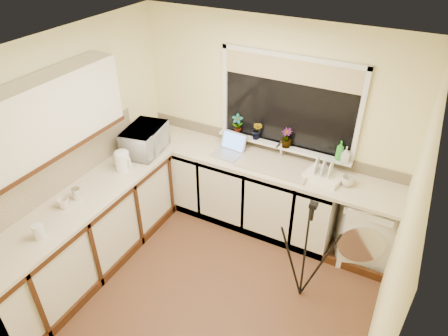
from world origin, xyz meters
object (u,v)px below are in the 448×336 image
at_px(tripod, 306,252).
at_px(cup_left, 63,203).
at_px(laptop, 230,148).
at_px(soap_bottle_green, 340,151).
at_px(washing_machine, 367,226).
at_px(kettle, 123,161).
at_px(soap_bottle_clear, 346,155).
at_px(plant_c, 286,138).
at_px(microwave, 145,140).
at_px(cup_back, 347,181).
at_px(plant_a, 237,124).
at_px(dish_rack, 324,176).
at_px(glass_jug, 39,231).
at_px(steel_jar, 76,194).
at_px(plant_b, 257,130).

bearing_deg(tripod, cup_left, -146.71).
bearing_deg(laptop, soap_bottle_green, 15.25).
relative_size(washing_machine, kettle, 3.86).
height_order(kettle, soap_bottle_clear, soap_bottle_clear).
relative_size(plant_c, cup_left, 2.06).
bearing_deg(kettle, laptop, 44.13).
distance_m(kettle, microwave, 0.44).
height_order(washing_machine, cup_back, cup_back).
xyz_separation_m(washing_machine, plant_a, (-1.69, 0.18, 0.76)).
height_order(washing_machine, dish_rack, dish_rack).
height_order(plant_a, soap_bottle_clear, plant_a).
xyz_separation_m(plant_c, soap_bottle_clear, (0.67, -0.01, -0.02)).
height_order(kettle, glass_jug, kettle).
bearing_deg(microwave, plant_c, -77.58).
bearing_deg(steel_jar, soap_bottle_green, 37.94).
height_order(microwave, plant_a, plant_a).
relative_size(kettle, soap_bottle_clear, 1.17).
bearing_deg(soap_bottle_clear, washing_machine, -20.98).
xyz_separation_m(washing_machine, plant_c, (-1.07, 0.16, 0.75)).
distance_m(plant_b, soap_bottle_green, 0.97).
bearing_deg(cup_left, kettle, 84.15).
height_order(tripod, plant_a, plant_a).
bearing_deg(soap_bottle_clear, cup_back, -63.76).
distance_m(steel_jar, cup_left, 0.17).
relative_size(kettle, cup_back, 1.59).
relative_size(kettle, plant_c, 0.93).
bearing_deg(cup_left, plant_a, 62.95).
distance_m(microwave, plant_b, 1.32).
distance_m(plant_c, soap_bottle_clear, 0.67).
relative_size(kettle, plant_a, 0.84).
height_order(washing_machine, plant_a, plant_a).
bearing_deg(soap_bottle_clear, plant_a, 178.71).
bearing_deg(soap_bottle_clear, steel_jar, -143.22).
bearing_deg(soap_bottle_green, plant_c, -179.19).
height_order(washing_machine, tripod, tripod).
height_order(plant_b, soap_bottle_clear, plant_b).
relative_size(washing_machine, plant_a, 3.26).
xyz_separation_m(plant_b, cup_back, (1.14, -0.22, -0.21)).
relative_size(washing_machine, steel_jar, 6.95).
relative_size(microwave, cup_back, 4.20).
relative_size(dish_rack, plant_a, 1.51).
relative_size(laptop, plant_a, 1.39).
xyz_separation_m(kettle, cup_back, (2.28, 0.85, -0.05)).
xyz_separation_m(plant_a, soap_bottle_green, (1.23, -0.01, -0.01)).
distance_m(laptop, soap_bottle_clear, 1.32).
xyz_separation_m(laptop, cup_back, (1.39, -0.01, -0.01)).
xyz_separation_m(plant_b, plant_c, (0.36, -0.01, -0.00)).
xyz_separation_m(washing_machine, kettle, (-2.57, -0.90, 0.59)).
bearing_deg(soap_bottle_clear, glass_jug, -133.28).
xyz_separation_m(plant_c, soap_bottle_green, (0.61, 0.01, -0.00)).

